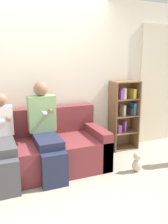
# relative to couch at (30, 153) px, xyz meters

# --- Properties ---
(ground_plane) EXTENTS (14.00, 14.00, 0.00)m
(ground_plane) POSITION_rel_couch_xyz_m (0.17, -0.53, -0.29)
(ground_plane) COLOR #B2A893
(back_wall) EXTENTS (10.00, 0.06, 2.55)m
(back_wall) POSITION_rel_couch_xyz_m (0.17, 0.47, 0.98)
(back_wall) COLOR silver
(back_wall) RESTS_ON ground_plane
(curtain_panel) EXTENTS (0.75, 0.04, 2.19)m
(curtain_panel) POSITION_rel_couch_xyz_m (2.49, 0.42, 0.81)
(curtain_panel) COLOR beige
(curtain_panel) RESTS_ON ground_plane
(couch) EXTENTS (2.20, 0.87, 0.86)m
(couch) POSITION_rel_couch_xyz_m (0.00, 0.00, 0.00)
(couch) COLOR maroon
(couch) RESTS_ON ground_plane
(adult_seated) EXTENTS (0.39, 0.81, 1.28)m
(adult_seated) POSITION_rel_couch_xyz_m (0.22, -0.11, 0.36)
(adult_seated) COLOR #232842
(adult_seated) RESTS_ON ground_plane
(child_seated) EXTENTS (0.29, 0.82, 1.15)m
(child_seated) POSITION_rel_couch_xyz_m (-0.33, -0.14, 0.29)
(child_seated) COLOR #47474C
(child_seated) RESTS_ON ground_plane
(bookshelf) EXTENTS (0.48, 0.30, 1.22)m
(bookshelf) POSITION_rel_couch_xyz_m (1.71, 0.31, 0.36)
(bookshelf) COLOR brown
(bookshelf) RESTS_ON ground_plane
(teddy_bear) EXTENTS (0.15, 0.12, 0.30)m
(teddy_bear) POSITION_rel_couch_xyz_m (1.43, -0.58, -0.15)
(teddy_bear) COLOR beige
(teddy_bear) RESTS_ON ground_plane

